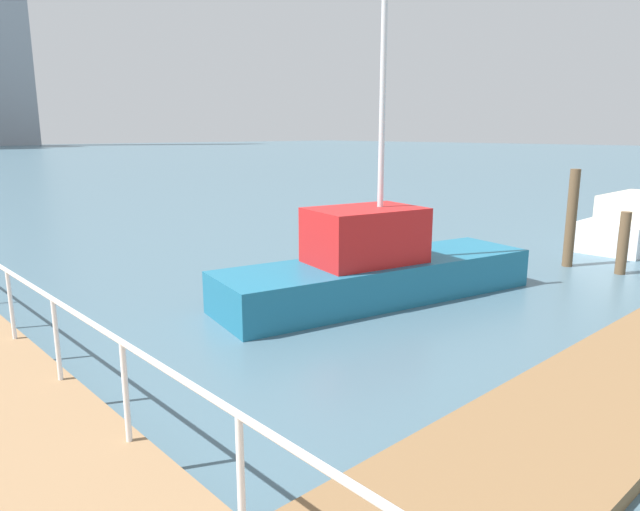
# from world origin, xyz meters

# --- Properties ---
(ground_plane) EXTENTS (300.00, 300.00, 0.00)m
(ground_plane) POSITION_xyz_m (0.00, 20.00, 0.00)
(ground_plane) COLOR #476675
(floating_dock) EXTENTS (11.60, 2.00, 0.18)m
(floating_dock) POSITION_xyz_m (2.30, 8.08, 0.09)
(floating_dock) COLOR olive
(floating_dock) RESTS_ON ground_plane
(boardwalk_railing) EXTENTS (0.06, 25.68, 1.08)m
(boardwalk_railing) POSITION_xyz_m (-3.15, 9.70, 1.26)
(boardwalk_railing) COLOR white
(boardwalk_railing) RESTS_ON boardwalk
(dock_piling_1) EXTENTS (0.26, 0.26, 2.52)m
(dock_piling_1) POSITION_xyz_m (9.32, 11.90, 1.26)
(dock_piling_1) COLOR brown
(dock_piling_1) RESTS_ON ground_plane
(dock_piling_2) EXTENTS (0.25, 0.25, 1.54)m
(dock_piling_2) POSITION_xyz_m (9.46, 10.64, 0.77)
(dock_piling_2) COLOR brown
(dock_piling_2) RESTS_ON ground_plane
(moored_boat_3) EXTENTS (7.24, 3.24, 6.10)m
(moored_boat_3) POSITION_xyz_m (3.40, 13.29, 0.68)
(moored_boat_3) COLOR #1E6B8C
(moored_boat_3) RESTS_ON ground_plane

